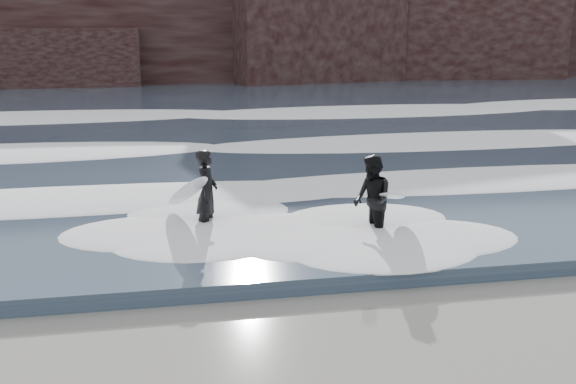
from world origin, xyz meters
TOP-DOWN VIEW (x-y plane):
  - ground at (0.00, 0.00)m, footprint 120.00×120.00m
  - sea at (0.00, 29.00)m, footprint 90.00×52.00m
  - headland at (0.00, 46.00)m, footprint 70.00×9.00m
  - foam_near at (0.00, 9.00)m, footprint 60.00×3.20m
  - foam_mid at (0.00, 16.00)m, footprint 60.00×4.00m
  - foam_far at (0.00, 25.00)m, footprint 60.00×4.80m
  - surfer_left at (-1.84, 6.85)m, footprint 1.25×1.92m
  - surfer_right at (1.47, 5.61)m, footprint 1.40×1.95m

SIDE VIEW (x-z plane):
  - ground at x=0.00m, z-range 0.00..0.00m
  - sea at x=0.00m, z-range 0.00..0.30m
  - foam_near at x=0.00m, z-range 0.30..0.50m
  - foam_mid at x=0.00m, z-range 0.30..0.54m
  - foam_far at x=0.00m, z-range 0.30..0.60m
  - surfer_right at x=1.47m, z-range 0.01..1.81m
  - surfer_left at x=-1.84m, z-range 0.01..1.83m
  - headland at x=0.00m, z-range 0.00..10.00m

